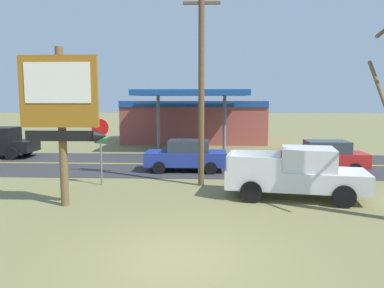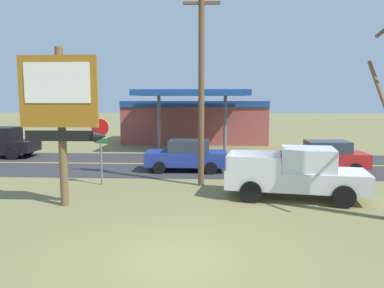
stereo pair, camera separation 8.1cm
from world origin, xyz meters
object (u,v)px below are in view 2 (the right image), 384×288
(car_blue_mid_lane, at_px, (187,155))
(motel_sign, at_px, (61,105))
(gas_station, at_px, (195,120))
(stop_sign, at_px, (101,139))
(utility_pole, at_px, (201,75))
(pickup_white_parked_on_lawn, at_px, (297,174))
(car_red_far_lane, at_px, (325,156))

(car_blue_mid_lane, bearing_deg, motel_sign, -119.78)
(motel_sign, xyz_separation_m, gas_station, (3.76, 20.19, -1.65))
(stop_sign, bearing_deg, car_blue_mid_lane, 43.56)
(stop_sign, relative_size, gas_station, 0.25)
(utility_pole, bearing_deg, motel_sign, -143.06)
(utility_pole, height_order, pickup_white_parked_on_lawn, utility_pole)
(motel_sign, distance_m, gas_station, 20.60)
(gas_station, relative_size, car_red_far_lane, 2.86)
(gas_station, bearing_deg, car_red_far_lane, -61.54)
(pickup_white_parked_on_lawn, bearing_deg, car_blue_mid_lane, 130.95)
(utility_pole, distance_m, car_red_far_lane, 8.12)
(pickup_white_parked_on_lawn, xyz_separation_m, car_red_far_lane, (2.57, 5.25, -0.13))
(stop_sign, relative_size, car_red_far_lane, 0.70)
(motel_sign, relative_size, car_blue_mid_lane, 1.33)
(stop_sign, height_order, gas_station, gas_station)
(pickup_white_parked_on_lawn, bearing_deg, motel_sign, -169.59)
(motel_sign, height_order, utility_pole, utility_pole)
(stop_sign, distance_m, gas_station, 17.13)
(gas_station, distance_m, car_blue_mid_lane, 13.44)
(motel_sign, bearing_deg, gas_station, 79.46)
(motel_sign, height_order, gas_station, motel_sign)
(utility_pole, xyz_separation_m, car_blue_mid_lane, (-0.84, 3.24, -3.98))
(pickup_white_parked_on_lawn, bearing_deg, stop_sign, 167.12)
(motel_sign, relative_size, pickup_white_parked_on_lawn, 1.02)
(pickup_white_parked_on_lawn, bearing_deg, gas_station, 104.12)
(utility_pole, bearing_deg, pickup_white_parked_on_lawn, -28.32)
(motel_sign, xyz_separation_m, utility_pole, (4.73, 3.55, 1.22))
(stop_sign, distance_m, car_red_far_lane, 11.28)
(gas_station, bearing_deg, pickup_white_parked_on_lawn, -75.88)
(stop_sign, height_order, pickup_white_parked_on_lawn, stop_sign)
(utility_pole, bearing_deg, gas_station, 93.34)
(utility_pole, xyz_separation_m, car_red_far_lane, (6.29, 3.24, -3.98))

